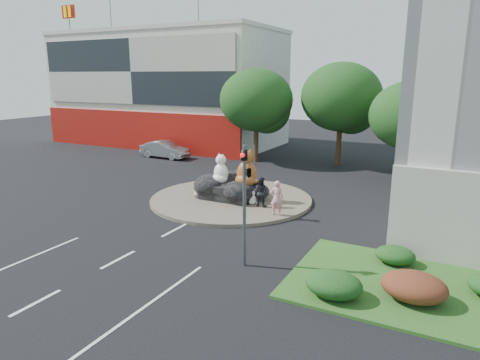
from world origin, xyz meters
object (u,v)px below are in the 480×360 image
(pedestrian_dark, at_px, (261,192))
(parked_car, at_px, (165,150))
(kitten_white, at_px, (253,197))
(cat_white, at_px, (221,168))
(litter_bin, at_px, (336,281))
(kitten_calico, at_px, (198,189))
(pedestrian_pink, at_px, (277,198))
(cat_tabby, at_px, (247,167))

(pedestrian_dark, relative_size, parked_car, 0.36)
(kitten_white, distance_m, parked_car, 17.57)
(cat_white, relative_size, kitten_white, 2.23)
(cat_white, distance_m, litter_bin, 12.71)
(parked_car, bearing_deg, kitten_white, -124.85)
(pedestrian_dark, bearing_deg, kitten_white, -13.71)
(kitten_calico, distance_m, parked_car, 14.83)
(kitten_calico, bearing_deg, parked_car, 142.97)
(kitten_white, distance_m, pedestrian_pink, 2.41)
(pedestrian_dark, bearing_deg, pedestrian_pink, 144.85)
(pedestrian_pink, xyz_separation_m, parked_car, (-16.27, 11.47, -0.36))
(kitten_white, relative_size, pedestrian_dark, 0.49)
(cat_white, xyz_separation_m, pedestrian_dark, (2.98, -0.59, -0.98))
(pedestrian_pink, bearing_deg, litter_bin, 119.77)
(cat_tabby, bearing_deg, kitten_calico, -179.78)
(litter_bin, bearing_deg, pedestrian_pink, 127.43)
(litter_bin, bearing_deg, parked_car, 139.68)
(cat_tabby, xyz_separation_m, kitten_calico, (-3.04, -0.72, -1.57))
(pedestrian_pink, bearing_deg, cat_white, -27.78)
(cat_tabby, xyz_separation_m, litter_bin, (7.80, -8.38, -1.80))
(pedestrian_pink, relative_size, parked_car, 0.40)
(cat_tabby, height_order, litter_bin, cat_tabby)
(pedestrian_pink, bearing_deg, parked_car, -42.85)
(parked_car, distance_m, litter_bin, 28.01)
(pedestrian_dark, distance_m, litter_bin, 10.10)
(cat_tabby, distance_m, litter_bin, 11.59)
(cat_tabby, relative_size, kitten_white, 2.72)
(kitten_white, xyz_separation_m, pedestrian_dark, (0.59, -0.15, 0.45))
(kitten_white, bearing_deg, pedestrian_dark, -44.18)
(cat_tabby, distance_m, pedestrian_dark, 1.87)
(kitten_calico, xyz_separation_m, parked_car, (-10.51, 10.46, 0.11))
(kitten_calico, height_order, parked_car, parked_car)
(kitten_calico, relative_size, kitten_white, 1.15)
(cat_white, height_order, litter_bin, cat_white)
(kitten_calico, xyz_separation_m, pedestrian_pink, (5.76, -1.02, 0.47))
(cat_tabby, height_order, parked_car, cat_tabby)
(kitten_white, relative_size, parked_car, 0.18)
(parked_car, bearing_deg, cat_white, -128.75)
(litter_bin, bearing_deg, cat_tabby, 132.94)
(cat_tabby, xyz_separation_m, parked_car, (-13.55, 9.74, -1.46))
(cat_tabby, height_order, pedestrian_pink, cat_tabby)
(cat_white, height_order, pedestrian_pink, cat_white)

